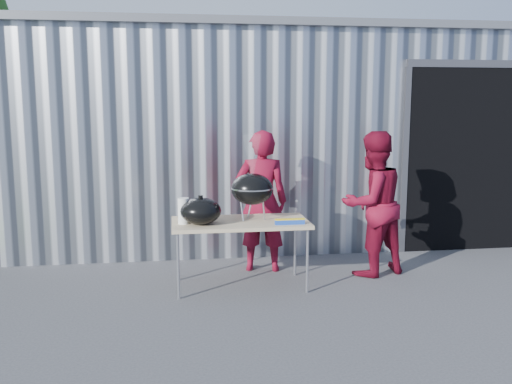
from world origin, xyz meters
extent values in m
plane|color=#3E3E40|center=(0.00, 0.00, 0.00)|extent=(80.00, 80.00, 0.00)
cube|color=silver|center=(0.80, 4.70, 1.50)|extent=(8.00, 6.00, 3.00)
cube|color=slate|center=(0.80, 4.70, 3.05)|extent=(8.20, 6.20, 0.10)
cube|color=black|center=(3.30, 2.27, 1.25)|extent=(2.40, 1.20, 2.50)
cube|color=#4C4C51|center=(3.30, 1.70, 2.55)|extent=(2.52, 0.08, 0.10)
cube|color=tan|center=(-0.31, 0.52, 0.73)|extent=(1.50, 0.75, 0.04)
cylinder|color=silver|center=(-1.00, 0.21, 0.35)|extent=(0.03, 0.03, 0.71)
cylinder|color=silver|center=(0.38, 0.21, 0.35)|extent=(0.03, 0.03, 0.71)
cylinder|color=silver|center=(-1.00, 0.84, 0.35)|extent=(0.03, 0.03, 0.71)
cylinder|color=silver|center=(0.38, 0.84, 0.35)|extent=(0.03, 0.03, 0.71)
ellipsoid|color=black|center=(-0.17, 0.58, 1.09)|extent=(0.47, 0.47, 0.35)
cylinder|color=silver|center=(-0.17, 0.58, 1.11)|extent=(0.47, 0.47, 0.02)
cylinder|color=silver|center=(-0.17, 0.58, 1.12)|extent=(0.45, 0.45, 0.01)
cylinder|color=silver|center=(-0.17, 0.72, 0.87)|extent=(0.02, 0.02, 0.24)
cylinder|color=silver|center=(-0.30, 0.51, 0.87)|extent=(0.02, 0.02, 0.24)
cylinder|color=silver|center=(-0.05, 0.51, 0.87)|extent=(0.02, 0.02, 0.24)
cylinder|color=#CC7A49|center=(-0.31, 0.58, 1.13)|extent=(0.02, 0.14, 0.02)
cylinder|color=#CC7A49|center=(-0.26, 0.58, 1.13)|extent=(0.02, 0.14, 0.02)
cylinder|color=#CC7A49|center=(-0.20, 0.58, 1.13)|extent=(0.02, 0.14, 0.02)
cylinder|color=#CC7A49|center=(-0.15, 0.58, 1.13)|extent=(0.02, 0.14, 0.02)
cylinder|color=#CC7A49|center=(-0.09, 0.58, 1.13)|extent=(0.02, 0.14, 0.02)
cylinder|color=#CC7A49|center=(-0.04, 0.58, 1.13)|extent=(0.02, 0.14, 0.02)
cone|color=silver|center=(-0.17, 0.58, 1.42)|extent=(0.20, 0.20, 0.55)
ellipsoid|color=black|center=(-0.75, 0.42, 0.89)|extent=(0.44, 0.44, 0.29)
cylinder|color=black|center=(-0.75, 0.42, 1.05)|extent=(0.05, 0.05, 0.03)
cylinder|color=white|center=(-0.93, 0.47, 0.89)|extent=(0.12, 0.12, 0.28)
cube|color=white|center=(-0.86, 0.71, 0.80)|extent=(0.20, 0.15, 0.10)
cube|color=#1A43AC|center=(0.19, 0.27, 0.78)|extent=(0.32, 0.06, 0.05)
cube|color=yellow|center=(0.19, 0.27, 0.81)|extent=(0.32, 0.06, 0.01)
imported|color=maroon|center=(0.02, 1.13, 0.86)|extent=(0.69, 0.51, 1.72)
imported|color=maroon|center=(1.29, 0.77, 0.86)|extent=(1.01, 0.90, 1.71)
camera|label=1|loc=(-1.03, -5.59, 2.06)|focal=40.00mm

